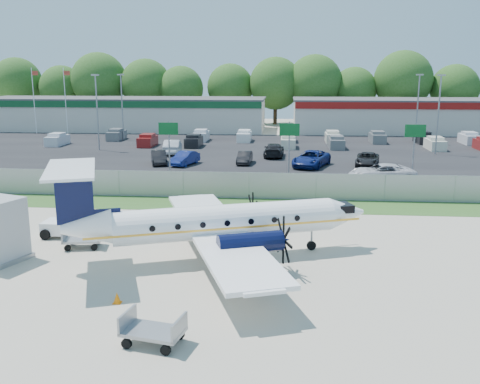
# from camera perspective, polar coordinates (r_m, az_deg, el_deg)

# --- Properties ---
(ground) EXTENTS (170.00, 170.00, 0.00)m
(ground) POSITION_cam_1_polar(r_m,az_deg,el_deg) (26.92, -1.10, -7.59)
(ground) COLOR #BAB19D
(ground) RESTS_ON ground
(grass_verge) EXTENTS (170.00, 4.00, 0.02)m
(grass_verge) POSITION_cam_1_polar(r_m,az_deg,el_deg) (38.36, 0.76, -1.38)
(grass_verge) COLOR #2D561E
(grass_verge) RESTS_ON ground
(access_road) EXTENTS (170.00, 8.00, 0.02)m
(access_road) POSITION_cam_1_polar(r_m,az_deg,el_deg) (45.17, 1.41, 0.77)
(access_road) COLOR black
(access_road) RESTS_ON ground
(parking_lot) EXTENTS (170.00, 32.00, 0.02)m
(parking_lot) POSITION_cam_1_polar(r_m,az_deg,el_deg) (65.83, 2.53, 4.52)
(parking_lot) COLOR black
(parking_lot) RESTS_ON ground
(perimeter_fence) EXTENTS (120.00, 0.06, 1.99)m
(perimeter_fence) POSITION_cam_1_polar(r_m,az_deg,el_deg) (40.08, 0.97, 0.69)
(perimeter_fence) COLOR gray
(perimeter_fence) RESTS_ON ground
(building_west) EXTENTS (46.40, 12.40, 5.24)m
(building_west) POSITION_cam_1_polar(r_m,az_deg,el_deg) (91.33, -12.22, 8.18)
(building_west) COLOR beige
(building_west) RESTS_ON ground
(building_east) EXTENTS (44.40, 12.40, 5.24)m
(building_east) POSITION_cam_1_polar(r_m,az_deg,el_deg) (90.42, 20.02, 7.66)
(building_east) COLOR beige
(building_east) RESTS_ON ground
(sign_left) EXTENTS (1.80, 0.26, 5.00)m
(sign_left) POSITION_cam_1_polar(r_m,az_deg,el_deg) (49.52, -7.62, 5.93)
(sign_left) COLOR gray
(sign_left) RESTS_ON ground
(sign_mid) EXTENTS (1.80, 0.26, 5.00)m
(sign_mid) POSITION_cam_1_polar(r_m,az_deg,el_deg) (48.36, 5.28, 5.83)
(sign_mid) COLOR gray
(sign_mid) RESTS_ON ground
(sign_right) EXTENTS (1.80, 0.26, 5.00)m
(sign_right) POSITION_cam_1_polar(r_m,az_deg,el_deg) (49.67, 18.13, 5.44)
(sign_right) COLOR gray
(sign_right) RESTS_ON ground
(flagpole_west) EXTENTS (1.06, 0.12, 10.00)m
(flagpole_west) POSITION_cam_1_polar(r_m,az_deg,el_deg) (89.00, -21.11, 9.46)
(flagpole_west) COLOR white
(flagpole_west) RESTS_ON ground
(flagpole_east) EXTENTS (1.06, 0.12, 10.00)m
(flagpole_east) POSITION_cam_1_polar(r_m,az_deg,el_deg) (86.95, -18.10, 9.62)
(flagpole_east) COLOR white
(flagpole_east) RESTS_ON ground
(light_pole_nw) EXTENTS (0.90, 0.35, 9.09)m
(light_pole_nw) POSITION_cam_1_polar(r_m,az_deg,el_deg) (67.19, -15.01, 8.75)
(light_pole_nw) COLOR gray
(light_pole_nw) RESTS_ON ground
(light_pole_ne) EXTENTS (0.90, 0.35, 9.09)m
(light_pole_ne) POSITION_cam_1_polar(r_m,az_deg,el_deg) (65.58, 20.43, 8.31)
(light_pole_ne) COLOR gray
(light_pole_ne) RESTS_ON ground
(light_pole_sw) EXTENTS (0.90, 0.35, 9.09)m
(light_pole_sw) POSITION_cam_1_polar(r_m,az_deg,el_deg) (76.66, -12.48, 9.31)
(light_pole_sw) COLOR gray
(light_pole_sw) RESTS_ON ground
(light_pole_se) EXTENTS (0.90, 0.35, 9.09)m
(light_pole_se) POSITION_cam_1_polar(r_m,az_deg,el_deg) (75.26, 18.43, 8.91)
(light_pole_se) COLOR gray
(light_pole_se) RESTS_ON ground
(tree_line) EXTENTS (112.00, 6.00, 14.00)m
(tree_line) POSITION_cam_1_polar(r_m,az_deg,el_deg) (99.59, 3.36, 7.27)
(tree_line) COLOR #265117
(tree_line) RESTS_ON ground
(aircraft) EXTENTS (16.35, 15.92, 5.02)m
(aircraft) POSITION_cam_1_polar(r_m,az_deg,el_deg) (27.03, -2.24, -3.19)
(aircraft) COLOR white
(aircraft) RESTS_ON ground
(pushback_tug) EXTENTS (2.56, 1.84, 1.37)m
(pushback_tug) POSITION_cam_1_polar(r_m,az_deg,el_deg) (32.55, -17.88, -3.40)
(pushback_tug) COLOR white
(pushback_tug) RESTS_ON ground
(baggage_cart_near) EXTENTS (2.19, 1.55, 1.05)m
(baggage_cart_near) POSITION_cam_1_polar(r_m,az_deg,el_deg) (30.28, -16.45, -4.82)
(baggage_cart_near) COLOR gray
(baggage_cart_near) RESTS_ON ground
(baggage_cart_far) EXTENTS (2.33, 1.69, 1.11)m
(baggage_cart_far) POSITION_cam_1_polar(r_m,az_deg,el_deg) (19.49, -9.25, -14.37)
(baggage_cart_far) COLOR gray
(baggage_cart_far) RESTS_ON ground
(cone_port_wing) EXTENTS (0.33, 0.33, 0.48)m
(cone_port_wing) POSITION_cam_1_polar(r_m,az_deg,el_deg) (23.01, -12.98, -10.95)
(cone_port_wing) COLOR orange
(cone_port_wing) RESTS_ON ground
(cone_starboard_wing) EXTENTS (0.36, 0.36, 0.51)m
(cone_starboard_wing) POSITION_cam_1_polar(r_m,az_deg,el_deg) (38.28, -4.52, -1.09)
(cone_starboard_wing) COLOR orange
(cone_starboard_wing) RESTS_ON ground
(road_car_west) EXTENTS (5.20, 3.25, 1.40)m
(road_car_west) POSITION_cam_1_polar(r_m,az_deg,el_deg) (48.13, -22.47, 0.53)
(road_car_west) COLOR #595B5E
(road_car_west) RESTS_ON ground
(road_car_mid) EXTENTS (5.83, 2.91, 1.59)m
(road_car_mid) POSITION_cam_1_polar(r_m,az_deg,el_deg) (48.06, 14.81, 1.06)
(road_car_mid) COLOR silver
(road_car_mid) RESTS_ON ground
(parked_car_a) EXTENTS (2.67, 4.56, 1.42)m
(parked_car_a) POSITION_cam_1_polar(r_m,az_deg,el_deg) (56.15, -8.64, 2.96)
(parked_car_a) COLOR black
(parked_car_a) RESTS_ON ground
(parked_car_b) EXTENTS (2.64, 4.52, 1.41)m
(parked_car_b) POSITION_cam_1_polar(r_m,az_deg,el_deg) (55.21, -5.88, 2.88)
(parked_car_b) COLOR navy
(parked_car_b) RESTS_ON ground
(parked_car_c) EXTENTS (1.49, 3.93, 1.28)m
(parked_car_c) POSITION_cam_1_polar(r_m,az_deg,el_deg) (55.69, 0.49, 3.03)
(parked_car_c) COLOR black
(parked_car_c) RESTS_ON ground
(parked_car_d) EXTENTS (4.52, 6.37, 1.61)m
(parked_car_d) POSITION_cam_1_polar(r_m,az_deg,el_deg) (54.42, 7.59, 2.69)
(parked_car_d) COLOR navy
(parked_car_d) RESTS_ON ground
(parked_car_e) EXTENTS (3.11, 5.19, 1.35)m
(parked_car_e) POSITION_cam_1_polar(r_m,az_deg,el_deg) (55.99, 13.40, 2.73)
(parked_car_e) COLOR black
(parked_car_e) RESTS_ON ground
(parked_car_f) EXTENTS (2.33, 5.26, 1.68)m
(parked_car_f) POSITION_cam_1_polar(r_m,az_deg,el_deg) (62.91, -7.18, 4.04)
(parked_car_f) COLOR silver
(parked_car_f) RESTS_ON ground
(parked_car_g) EXTENTS (2.30, 5.33, 1.53)m
(parked_car_g) POSITION_cam_1_polar(r_m,az_deg,el_deg) (60.46, 3.62, 3.77)
(parked_car_g) COLOR black
(parked_car_g) RESTS_ON ground
(far_parking_rows) EXTENTS (56.00, 10.00, 1.60)m
(far_parking_rows) POSITION_cam_1_polar(r_m,az_deg,el_deg) (70.78, 2.70, 5.08)
(far_parking_rows) COLOR gray
(far_parking_rows) RESTS_ON ground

